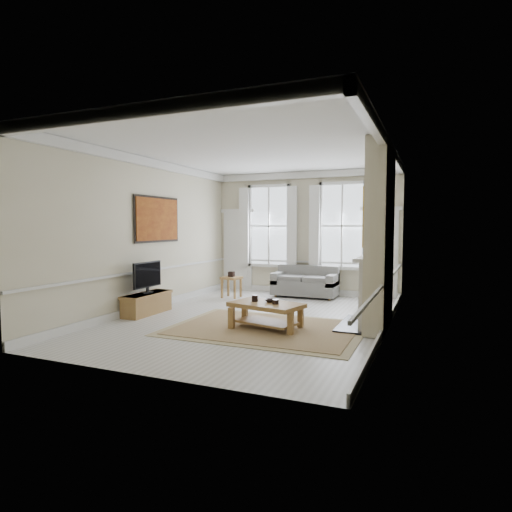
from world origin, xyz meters
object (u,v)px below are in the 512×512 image
at_px(sofa, 306,284).
at_px(side_table, 231,281).
at_px(tv_stand, 147,304).
at_px(coffee_table, 266,307).

height_order(sofa, side_table, sofa).
bearing_deg(side_table, tv_stand, -105.79).
distance_m(side_table, coffee_table, 3.59).
relative_size(sofa, side_table, 3.07).
height_order(side_table, tv_stand, side_table).
distance_m(sofa, side_table, 2.00).
distance_m(sofa, coffee_table, 3.82).
height_order(sofa, coffee_table, sofa).
bearing_deg(tv_stand, side_table, 74.21).
relative_size(side_table, tv_stand, 0.44).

